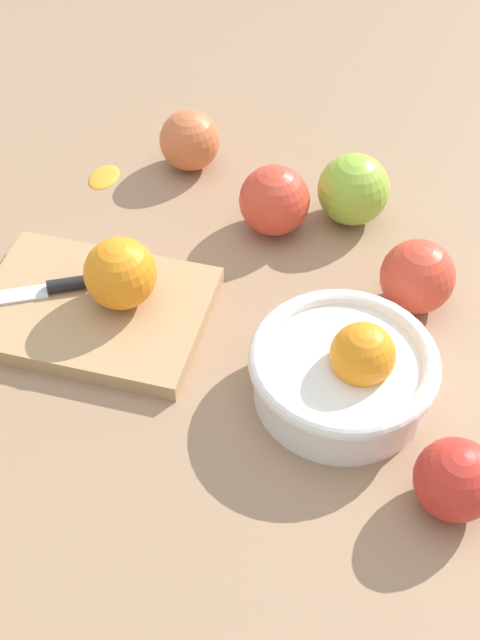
# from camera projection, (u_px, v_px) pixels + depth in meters

# --- Properties ---
(ground_plane) EXTENTS (2.40, 2.40, 0.00)m
(ground_plane) POSITION_uv_depth(u_px,v_px,m) (227.00, 302.00, 0.88)
(ground_plane) COLOR #997556
(bowl) EXTENTS (0.18, 0.18, 0.09)m
(bowl) POSITION_uv_depth(u_px,v_px,m) (344.00, 371.00, 0.77)
(bowl) COLOR white
(bowl) RESTS_ON ground_plane
(cutting_board) EXTENTS (0.24, 0.18, 0.02)m
(cutting_board) POSITION_uv_depth(u_px,v_px,m) (93.00, 310.00, 0.86)
(cutting_board) COLOR tan
(cutting_board) RESTS_ON ground_plane
(orange_on_board) EXTENTS (0.07, 0.07, 0.07)m
(orange_on_board) POSITION_uv_depth(u_px,v_px,m) (120.00, 274.00, 0.83)
(orange_on_board) COLOR orange
(orange_on_board) RESTS_ON cutting_board
(knife) EXTENTS (0.14, 0.09, 0.01)m
(knife) POSITION_uv_depth(u_px,v_px,m) (37.00, 290.00, 0.86)
(knife) COLOR silver
(knife) RESTS_ON cutting_board
(apple_front_right) EXTENTS (0.08, 0.08, 0.08)m
(apple_front_right) POSITION_uv_depth(u_px,v_px,m) (190.00, 140.00, 1.02)
(apple_front_right) COLOR #CC6638
(apple_front_right) RESTS_ON ground_plane
(apple_front_left) EXTENTS (0.08, 0.08, 0.08)m
(apple_front_left) POSITION_uv_depth(u_px,v_px,m) (353.00, 189.00, 0.95)
(apple_front_left) COLOR #8EB738
(apple_front_left) RESTS_ON ground_plane
(apple_back_left) EXTENTS (0.07, 0.07, 0.07)m
(apple_back_left) POSITION_uv_depth(u_px,v_px,m) (456.00, 480.00, 0.69)
(apple_back_left) COLOR red
(apple_back_left) RESTS_ON ground_plane
(apple_front_left_2) EXTENTS (0.08, 0.08, 0.08)m
(apple_front_left_2) POSITION_uv_depth(u_px,v_px,m) (418.00, 276.00, 0.85)
(apple_front_left_2) COLOR #D6422D
(apple_front_left_2) RESTS_ON ground_plane
(apple_front_center) EXTENTS (0.08, 0.08, 0.08)m
(apple_front_center) POSITION_uv_depth(u_px,v_px,m) (274.00, 200.00, 0.93)
(apple_front_center) COLOR #D6422D
(apple_front_center) RESTS_ON ground_plane
(citrus_peel) EXTENTS (0.04, 0.05, 0.01)m
(citrus_peel) POSITION_uv_depth(u_px,v_px,m) (104.00, 175.00, 1.03)
(citrus_peel) COLOR orange
(citrus_peel) RESTS_ON ground_plane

